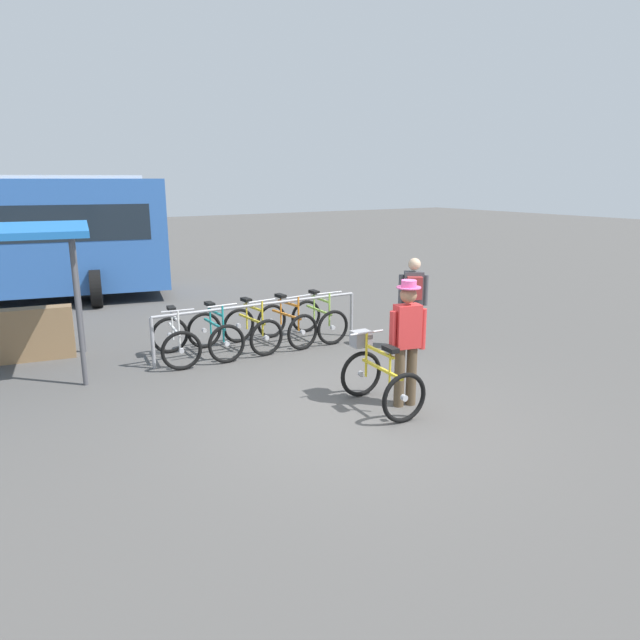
% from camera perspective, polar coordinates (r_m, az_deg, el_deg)
% --- Properties ---
extents(ground_plane, '(80.00, 80.00, 0.00)m').
position_cam_1_polar(ground_plane, '(7.62, 3.33, -9.25)').
color(ground_plane, '#514F4C').
extents(bike_rack_rail, '(3.91, 0.18, 0.88)m').
position_cam_1_polar(bike_rack_rail, '(10.11, -5.91, 0.65)').
color(bike_rack_rail, '#99999E').
rests_on(bike_rack_rail, ground).
extents(racked_bike_white, '(0.81, 1.19, 0.98)m').
position_cam_1_polar(racked_bike_white, '(9.84, -14.27, -1.99)').
color(racked_bike_white, black).
rests_on(racked_bike_white, ground).
extents(racked_bike_teal, '(0.67, 1.11, 0.97)m').
position_cam_1_polar(racked_bike_teal, '(10.05, -10.46, -1.46)').
color(racked_bike_teal, black).
rests_on(racked_bike_teal, ground).
extents(racked_bike_yellow, '(0.72, 1.15, 0.98)m').
position_cam_1_polar(racked_bike_yellow, '(10.30, -6.82, -0.94)').
color(racked_bike_yellow, black).
rests_on(racked_bike_yellow, ground).
extents(racked_bike_orange, '(0.75, 1.13, 0.97)m').
position_cam_1_polar(racked_bike_orange, '(10.60, -3.37, -0.44)').
color(racked_bike_orange, black).
rests_on(racked_bike_orange, ground).
extents(racked_bike_lime, '(0.71, 1.14, 0.98)m').
position_cam_1_polar(racked_bike_lime, '(10.93, -0.11, 0.02)').
color(racked_bike_lime, black).
rests_on(racked_bike_lime, ground).
extents(featured_bicycle, '(0.75, 1.21, 0.97)m').
position_cam_1_polar(featured_bicycle, '(7.70, 5.82, -5.50)').
color(featured_bicycle, black).
rests_on(featured_bicycle, ground).
extents(person_with_featured_bike, '(0.52, 0.32, 1.72)m').
position_cam_1_polar(person_with_featured_bike, '(7.63, 8.68, -1.80)').
color(person_with_featured_bike, brown).
rests_on(person_with_featured_bike, ground).
extents(pedestrian_with_backpack, '(0.48, 0.45, 1.64)m').
position_cam_1_polar(pedestrian_with_backpack, '(10.33, 9.31, 2.26)').
color(pedestrian_with_backpack, black).
rests_on(pedestrian_with_backpack, ground).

